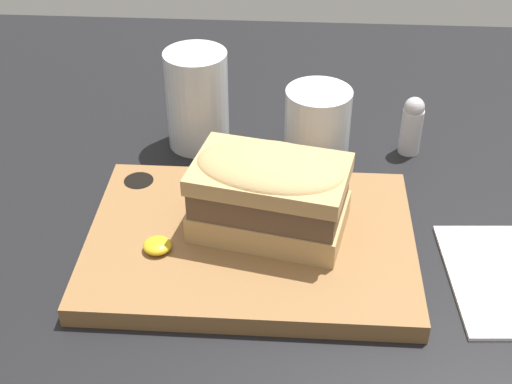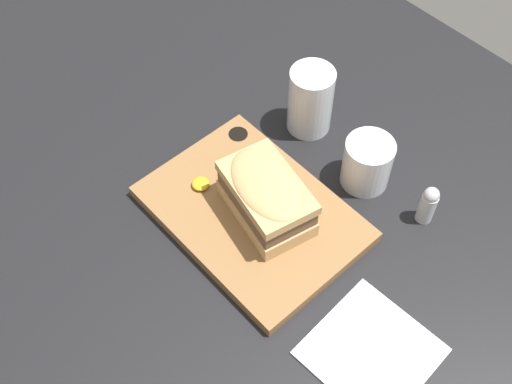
% 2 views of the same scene
% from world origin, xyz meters
% --- Properties ---
extents(dining_table, '(1.98, 1.15, 0.02)m').
position_xyz_m(dining_table, '(0.00, 0.00, 0.01)').
color(dining_table, black).
rests_on(dining_table, ground).
extents(serving_board, '(0.32, 0.23, 0.02)m').
position_xyz_m(serving_board, '(-0.02, 0.00, 0.03)').
color(serving_board, olive).
rests_on(serving_board, dining_table).
extents(sandwich, '(0.16, 0.12, 0.08)m').
position_xyz_m(sandwich, '(0.00, 0.01, 0.08)').
color(sandwich, tan).
rests_on(sandwich, serving_board).
extents(mustard_dollop, '(0.03, 0.03, 0.01)m').
position_xyz_m(mustard_dollop, '(-0.10, -0.03, 0.05)').
color(mustard_dollop, gold).
rests_on(mustard_dollop, serving_board).
extents(water_glass, '(0.07, 0.07, 0.12)m').
position_xyz_m(water_glass, '(-0.09, 0.20, 0.07)').
color(water_glass, silver).
rests_on(water_glass, dining_table).
extents(wine_glass, '(0.08, 0.08, 0.08)m').
position_xyz_m(wine_glass, '(0.05, 0.18, 0.06)').
color(wine_glass, silver).
rests_on(wine_glass, dining_table).
extents(salt_shaker, '(0.03, 0.03, 0.07)m').
position_xyz_m(salt_shaker, '(0.16, 0.19, 0.06)').
color(salt_shaker, silver).
rests_on(salt_shaker, dining_table).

